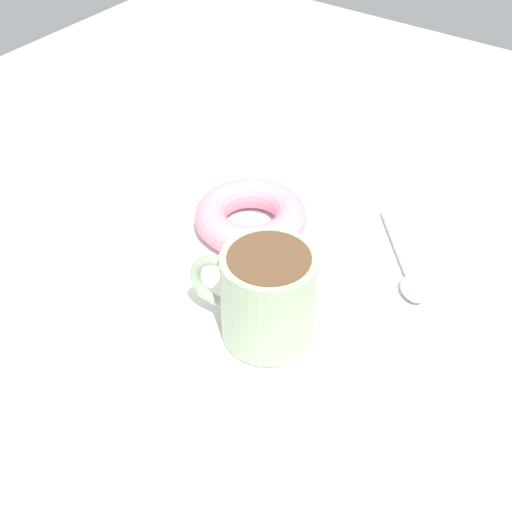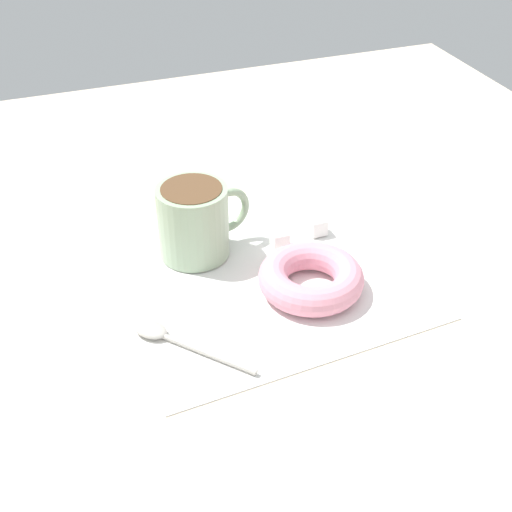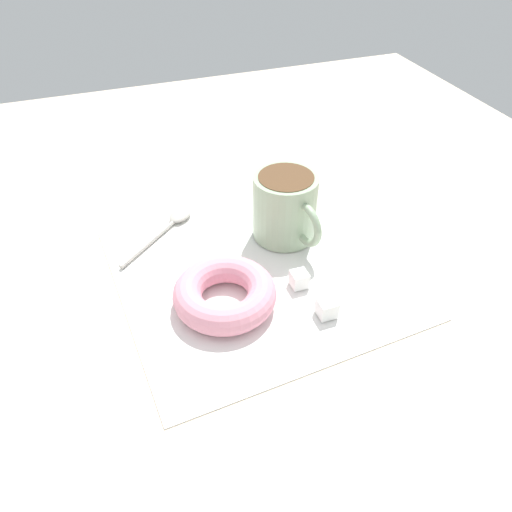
{
  "view_description": "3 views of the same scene",
  "coord_description": "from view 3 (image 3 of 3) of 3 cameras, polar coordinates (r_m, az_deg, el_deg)",
  "views": [
    {
      "loc": [
        26.5,
        -42.46,
        44.36
      ],
      "look_at": [
        -2.34,
        -1.93,
        2.3
      ],
      "focal_mm": 50.0,
      "sensor_mm": 36.0,
      "label": 1
    },
    {
      "loc": [
        19.12,
        56.68,
        47.05
      ],
      "look_at": [
        -2.34,
        -1.93,
        2.3
      ],
      "focal_mm": 50.0,
      "sensor_mm": 36.0,
      "label": 2
    },
    {
      "loc": [
        -43.69,
        12.98,
        39.04
      ],
      "look_at": [
        -2.34,
        -1.93,
        2.3
      ],
      "focal_mm": 35.0,
      "sensor_mm": 36.0,
      "label": 3
    }
  ],
  "objects": [
    {
      "name": "ground_plane",
      "position": [
        0.61,
        -2.46,
        -1.45
      ],
      "size": [
        120.0,
        120.0,
        2.0
      ],
      "primitive_type": "cube",
      "color": "beige"
    },
    {
      "name": "napkin",
      "position": [
        0.59,
        -0.0,
        -1.61
      ],
      "size": [
        33.5,
        33.5,
        0.3
      ],
      "primitive_type": "cube",
      "rotation": [
        0.0,
        0.0,
        0.07
      ],
      "color": "white",
      "rests_on": "ground_plane"
    },
    {
      "name": "coffee_cup",
      "position": [
        0.61,
        3.44,
        5.7
      ],
      "size": [
        11.04,
        7.86,
        8.39
      ],
      "color": "#9EB793",
      "rests_on": "napkin"
    },
    {
      "name": "donut",
      "position": [
        0.53,
        -3.6,
        -4.31
      ],
      "size": [
        11.12,
        11.12,
        3.11
      ],
      "primitive_type": "torus",
      "color": "pink",
      "rests_on": "napkin"
    },
    {
      "name": "spoon",
      "position": [
        0.66,
        -9.65,
        3.75
      ],
      "size": [
        10.05,
        11.29,
        0.9
      ],
      "color": "#B7B2A8",
      "rests_on": "napkin"
    },
    {
      "name": "sugar_cube",
      "position": [
        0.53,
        8.11,
        -5.9
      ],
      "size": [
        1.92,
        1.92,
        1.92
      ],
      "primitive_type": "cube",
      "color": "white",
      "rests_on": "napkin"
    },
    {
      "name": "sugar_cube_extra",
      "position": [
        0.56,
        4.96,
        -2.64
      ],
      "size": [
        1.82,
        1.82,
        1.82
      ],
      "primitive_type": "cube",
      "color": "white",
      "rests_on": "napkin"
    }
  ]
}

